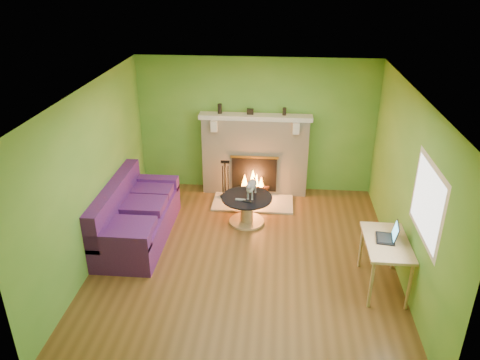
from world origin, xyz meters
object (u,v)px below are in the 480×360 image
object	(u,v)px
sofa	(134,218)
cat	(252,187)
desk	(386,247)
coffee_table	(247,208)

from	to	relation	value
sofa	cat	size ratio (longest dim) A/B	3.88
sofa	desk	world-z (taller)	sofa
sofa	coffee_table	distance (m)	1.91
desk	cat	xyz separation A→B (m)	(-1.93, 1.66, 0.01)
desk	cat	bearing A→B (deg)	139.41
sofa	coffee_table	size ratio (longest dim) A/B	2.43
sofa	cat	xyz separation A→B (m)	(1.87, 0.70, 0.30)
coffee_table	cat	bearing A→B (deg)	32.01
sofa	coffee_table	xyz separation A→B (m)	(1.79, 0.65, -0.08)
coffee_table	sofa	bearing A→B (deg)	-160.14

